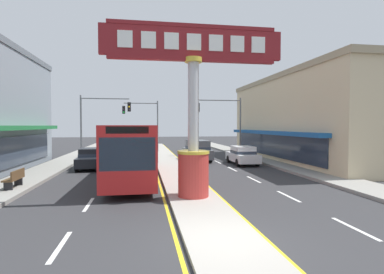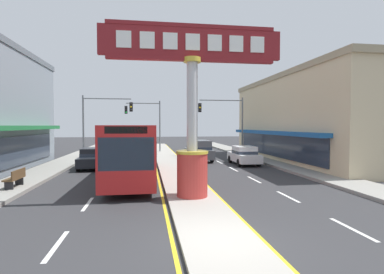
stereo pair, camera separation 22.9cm
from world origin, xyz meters
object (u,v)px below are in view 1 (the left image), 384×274
Objects in this scene: bus_far_right_lane at (133,149)px; sedan_mid_left_lane at (91,158)px; storefront_right at (322,119)px; traffic_light_right_side at (224,116)px; traffic_light_median_far at (145,118)px; street_bench at (15,178)px; district_sign at (193,111)px; sedan_near_right_lane at (243,155)px; traffic_light_left_side at (100,115)px; suv_near_left_lane at (197,150)px.

bus_far_right_lane is 6.41m from sedan_mid_left_lane.
traffic_light_right_side is at bearing 147.14° from storefront_right.
traffic_light_median_far is 3.87× the size of street_bench.
bus_far_right_lane is at bearing -58.46° from sedan_mid_left_lane.
traffic_light_right_side is at bearing -34.34° from traffic_light_median_far.
storefront_right is at bearing -33.62° from traffic_light_median_far.
bus_far_right_lane is at bearing -92.71° from traffic_light_median_far.
sedan_near_right_lane is at bearing 61.62° from district_sign.
traffic_light_left_side reaches higher than sedan_near_right_lane.
storefront_right is (14.28, 12.82, 0.00)m from district_sign.
district_sign is 0.70× the size of bus_far_right_lane.
traffic_light_right_side is 6.12m from suv_near_left_lane.
storefront_right is 18.71m from bus_far_right_lane.
sedan_mid_left_lane is at bearing 121.54° from bus_far_right_lane.
traffic_light_left_side and traffic_light_median_far have the same top height.
district_sign is 19.05m from traffic_light_right_side.
storefront_right is at bearing 23.73° from bus_far_right_lane.
bus_far_right_lane is 2.56× the size of sedan_mid_left_lane.
street_bench is (-14.47, -8.14, -0.14)m from sedan_near_right_lane.
traffic_light_median_far is 1.32× the size of suv_near_left_lane.
traffic_light_left_side is 3.87× the size of street_bench.
storefront_right is 20.68m from sedan_mid_left_lane.
traffic_light_left_side is 0.55× the size of bus_far_right_lane.
sedan_near_right_lane is at bearing -28.19° from traffic_light_left_side.
sedan_mid_left_lane is (-3.30, 5.38, -1.08)m from bus_far_right_lane.
bus_far_right_lane reaches higher than sedan_mid_left_lane.
bus_far_right_lane is (-9.08, -12.62, -2.38)m from traffic_light_right_side.
storefront_right is 3.40× the size of traffic_light_median_far.
bus_far_right_lane is 6.25m from street_bench.
traffic_light_right_side is at bearing 87.58° from sedan_near_right_lane.
bus_far_right_lane is 7.02× the size of street_bench.
bus_far_right_lane is at bearing -121.72° from suv_near_left_lane.
storefront_right is 24.94m from street_bench.
street_bench is (-11.18, -11.17, -0.34)m from suv_near_left_lane.
traffic_light_median_far reaches higher than sedan_mid_left_lane.
district_sign is at bearing -60.57° from sedan_mid_left_lane.
district_sign is 9.53m from street_bench.
traffic_light_right_side is 14.75m from sedan_mid_left_lane.
traffic_light_left_side is at bearing -127.71° from traffic_light_median_far.
traffic_light_right_side is at bearing 45.28° from street_bench.
street_bench is at bearing 160.08° from district_sign.
traffic_light_right_side is at bearing 46.18° from suv_near_left_lane.
district_sign reaches higher than traffic_light_right_side.
suv_near_left_lane is (2.75, 14.23, -2.90)m from district_sign.
traffic_light_left_side is 7.27m from traffic_light_median_far.
traffic_light_left_side is 15.35m from street_bench.
sedan_mid_left_lane reaches higher than street_bench.
bus_far_right_lane is 10.49m from suv_near_left_lane.
traffic_light_right_side is 1.32× the size of suv_near_left_lane.
traffic_light_right_side reaches higher than sedan_mid_left_lane.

